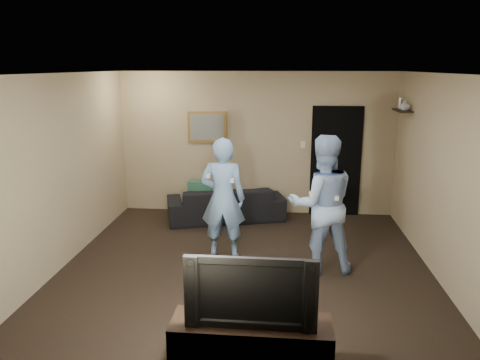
# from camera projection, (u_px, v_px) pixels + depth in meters

# --- Properties ---
(ground) EXTENTS (5.00, 5.00, 0.00)m
(ground) POSITION_uv_depth(u_px,v_px,m) (246.00, 266.00, 6.46)
(ground) COLOR black
(ground) RESTS_ON ground
(ceiling) EXTENTS (5.00, 5.00, 0.04)m
(ceiling) POSITION_uv_depth(u_px,v_px,m) (246.00, 73.00, 5.84)
(ceiling) COLOR silver
(ceiling) RESTS_ON wall_back
(wall_back) EXTENTS (5.00, 0.04, 2.60)m
(wall_back) POSITION_uv_depth(u_px,v_px,m) (256.00, 144.00, 8.56)
(wall_back) COLOR tan
(wall_back) RESTS_ON ground
(wall_front) EXTENTS (5.00, 0.04, 2.60)m
(wall_front) POSITION_uv_depth(u_px,v_px,m) (222.00, 245.00, 3.73)
(wall_front) COLOR tan
(wall_front) RESTS_ON ground
(wall_left) EXTENTS (0.04, 5.00, 2.60)m
(wall_left) POSITION_uv_depth(u_px,v_px,m) (63.00, 171.00, 6.36)
(wall_left) COLOR tan
(wall_left) RESTS_ON ground
(wall_right) EXTENTS (0.04, 5.00, 2.60)m
(wall_right) POSITION_uv_depth(u_px,v_px,m) (442.00, 178.00, 5.93)
(wall_right) COLOR tan
(wall_right) RESTS_ON ground
(sofa) EXTENTS (2.19, 1.33, 0.60)m
(sofa) POSITION_uv_depth(u_px,v_px,m) (226.00, 203.00, 8.36)
(sofa) COLOR black
(sofa) RESTS_ON ground
(throw_pillow) EXTENTS (0.43, 0.14, 0.42)m
(throw_pillow) POSITION_uv_depth(u_px,v_px,m) (200.00, 193.00, 8.36)
(throw_pillow) COLOR #1A4F3C
(throw_pillow) RESTS_ON sofa
(painting_frame) EXTENTS (0.72, 0.05, 0.57)m
(painting_frame) POSITION_uv_depth(u_px,v_px,m) (207.00, 127.00, 8.55)
(painting_frame) COLOR olive
(painting_frame) RESTS_ON wall_back
(painting_canvas) EXTENTS (0.62, 0.01, 0.47)m
(painting_canvas) POSITION_uv_depth(u_px,v_px,m) (207.00, 127.00, 8.52)
(painting_canvas) COLOR slate
(painting_canvas) RESTS_ON painting_frame
(doorway) EXTENTS (0.90, 0.06, 2.00)m
(doorway) POSITION_uv_depth(u_px,v_px,m) (336.00, 161.00, 8.48)
(doorway) COLOR black
(doorway) RESTS_ON ground
(light_switch) EXTENTS (0.08, 0.02, 0.12)m
(light_switch) POSITION_uv_depth(u_px,v_px,m) (303.00, 145.00, 8.47)
(light_switch) COLOR silver
(light_switch) RESTS_ON wall_back
(wall_shelf) EXTENTS (0.20, 0.60, 0.03)m
(wall_shelf) POSITION_uv_depth(u_px,v_px,m) (402.00, 111.00, 7.52)
(wall_shelf) COLOR black
(wall_shelf) RESTS_ON wall_right
(shelf_vase) EXTENTS (0.17, 0.17, 0.17)m
(shelf_vase) POSITION_uv_depth(u_px,v_px,m) (405.00, 105.00, 7.37)
(shelf_vase) COLOR #AFAFB4
(shelf_vase) RESTS_ON wall_shelf
(shelf_figurine) EXTENTS (0.06, 0.06, 0.18)m
(shelf_figurine) POSITION_uv_depth(u_px,v_px,m) (400.00, 103.00, 7.67)
(shelf_figurine) COLOR #B6B6BA
(shelf_figurine) RESTS_ON wall_shelf
(tv_console) EXTENTS (1.43, 0.47, 0.51)m
(tv_console) POSITION_uv_depth(u_px,v_px,m) (251.00, 347.00, 4.17)
(tv_console) COLOR black
(tv_console) RESTS_ON ground
(television) EXTENTS (1.13, 0.16, 0.65)m
(television) POSITION_uv_depth(u_px,v_px,m) (251.00, 288.00, 4.03)
(television) COLOR black
(television) RESTS_ON tv_console
(wii_player_left) EXTENTS (0.64, 0.50, 1.74)m
(wii_player_left) POSITION_uv_depth(u_px,v_px,m) (223.00, 199.00, 6.58)
(wii_player_left) COLOR #7EA8DB
(wii_player_left) RESTS_ON ground
(wii_player_right) EXTENTS (1.00, 0.83, 1.84)m
(wii_player_right) POSITION_uv_depth(u_px,v_px,m) (322.00, 204.00, 6.13)
(wii_player_right) COLOR #9CB8E3
(wii_player_right) RESTS_ON ground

